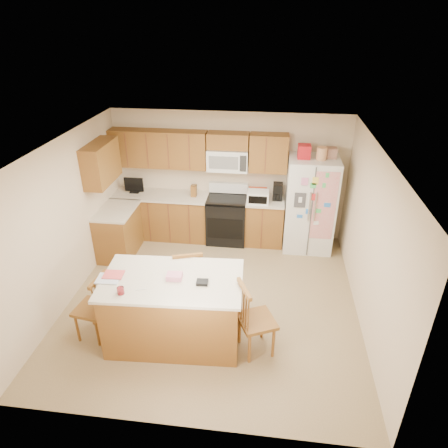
# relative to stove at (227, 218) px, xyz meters

# --- Properties ---
(ground) EXTENTS (4.50, 4.50, 0.00)m
(ground) POSITION_rel_stove_xyz_m (0.00, -1.94, -0.47)
(ground) COLOR olive
(ground) RESTS_ON ground
(room_shell) EXTENTS (4.60, 4.60, 2.52)m
(room_shell) POSITION_rel_stove_xyz_m (0.00, -1.94, 0.97)
(room_shell) COLOR beige
(room_shell) RESTS_ON ground
(cabinetry) EXTENTS (3.36, 1.56, 2.15)m
(cabinetry) POSITION_rel_stove_xyz_m (-0.98, -0.15, 0.44)
(cabinetry) COLOR brown
(cabinetry) RESTS_ON ground
(stove) EXTENTS (0.76, 0.65, 1.13)m
(stove) POSITION_rel_stove_xyz_m (0.00, 0.00, 0.00)
(stove) COLOR black
(stove) RESTS_ON ground
(refrigerator) EXTENTS (0.90, 0.79, 2.04)m
(refrigerator) POSITION_rel_stove_xyz_m (1.57, -0.06, 0.45)
(refrigerator) COLOR white
(refrigerator) RESTS_ON ground
(island) EXTENTS (1.92, 1.17, 1.10)m
(island) POSITION_rel_stove_xyz_m (-0.39, -2.83, 0.03)
(island) COLOR brown
(island) RESTS_ON ground
(windsor_chair_left) EXTENTS (0.48, 0.50, 1.02)m
(windsor_chair_left) POSITION_rel_stove_xyz_m (-1.51, -2.92, 0.01)
(windsor_chair_left) COLOR brown
(windsor_chair_left) RESTS_ON ground
(windsor_chair_back) EXTENTS (0.56, 0.55, 1.05)m
(windsor_chair_back) POSITION_rel_stove_xyz_m (-0.34, -2.15, 0.02)
(windsor_chair_back) COLOR brown
(windsor_chair_back) RESTS_ON ground
(windsor_chair_right) EXTENTS (0.60, 0.61, 1.09)m
(windsor_chair_right) POSITION_rel_stove_xyz_m (0.72, -2.93, 0.04)
(windsor_chair_right) COLOR brown
(windsor_chair_right) RESTS_ON ground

